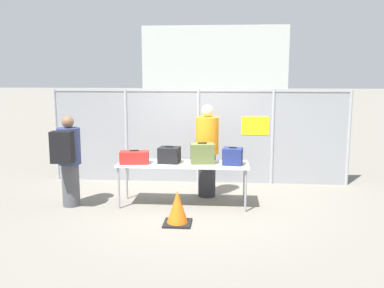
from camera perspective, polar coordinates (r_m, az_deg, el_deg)
ground_plane at (r=7.99m, az=-0.03°, el=-8.20°), size 120.00×120.00×0.00m
fence_section at (r=9.45m, az=0.93°, el=1.33°), size 6.56×0.07×2.07m
inspection_table at (r=7.84m, az=-1.20°, el=-2.98°), size 2.39×0.74×0.79m
suitcase_red at (r=7.87m, az=-7.70°, el=-1.77°), size 0.54×0.34×0.25m
suitcase_black at (r=7.88m, az=-3.05°, el=-1.47°), size 0.40×0.37×0.31m
suitcase_olive at (r=7.82m, az=1.38°, el=-1.26°), size 0.46×0.35×0.39m
suitcase_navy at (r=7.74m, az=5.43°, el=-1.65°), size 0.38×0.35×0.33m
traveler_hooded at (r=8.02m, az=-16.17°, el=-1.76°), size 0.41×0.64×1.66m
security_worker_near at (r=8.37m, az=2.02°, el=-0.77°), size 0.45×0.45×1.82m
utility_trailer at (r=11.92m, az=5.16°, el=-0.42°), size 4.42×2.11×0.65m
distant_hangar at (r=43.72m, az=3.22°, el=10.62°), size 13.11×9.66×6.57m
traffic_cone at (r=6.98m, az=-1.96°, el=-8.61°), size 0.45×0.45×0.56m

